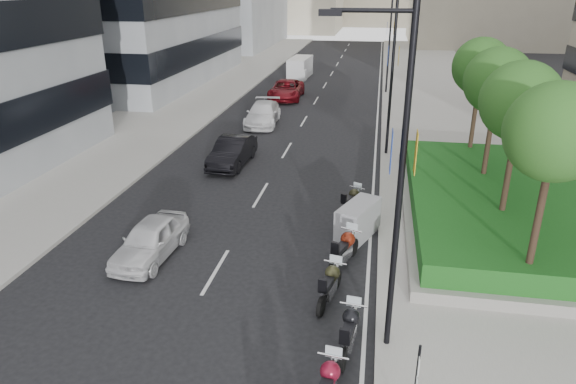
% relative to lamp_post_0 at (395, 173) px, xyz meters
% --- Properties ---
extents(ground, '(160.00, 160.00, 0.00)m').
position_rel_lamp_post_0_xyz_m(ground, '(-4.14, -1.00, -5.07)').
color(ground, black).
rests_on(ground, ground).
extents(sidewalk_right, '(10.00, 100.00, 0.15)m').
position_rel_lamp_post_0_xyz_m(sidewalk_right, '(4.86, 29.00, -4.99)').
color(sidewalk_right, '#9E9B93').
rests_on(sidewalk_right, ground).
extents(sidewalk_left, '(8.00, 100.00, 0.15)m').
position_rel_lamp_post_0_xyz_m(sidewalk_left, '(-16.14, 29.00, -4.99)').
color(sidewalk_left, '#9E9B93').
rests_on(sidewalk_left, ground).
extents(lane_edge, '(0.12, 100.00, 0.01)m').
position_rel_lamp_post_0_xyz_m(lane_edge, '(-0.44, 29.00, -5.06)').
color(lane_edge, silver).
rests_on(lane_edge, ground).
extents(lane_centre, '(0.12, 100.00, 0.01)m').
position_rel_lamp_post_0_xyz_m(lane_centre, '(-5.64, 29.00, -5.06)').
color(lane_centre, silver).
rests_on(lane_centre, ground).
extents(planter, '(10.00, 14.00, 0.40)m').
position_rel_lamp_post_0_xyz_m(planter, '(5.86, 9.00, -4.72)').
color(planter, gray).
rests_on(planter, sidewalk_right).
extents(hedge, '(9.40, 13.40, 0.80)m').
position_rel_lamp_post_0_xyz_m(hedge, '(5.86, 9.00, -4.12)').
color(hedge, '#174C15').
rests_on(hedge, planter).
extents(tree_0, '(2.80, 2.80, 6.30)m').
position_rel_lamp_post_0_xyz_m(tree_0, '(4.36, 3.00, 0.36)').
color(tree_0, '#332319').
rests_on(tree_0, planter).
extents(tree_1, '(2.80, 2.80, 6.30)m').
position_rel_lamp_post_0_xyz_m(tree_1, '(4.36, 7.00, 0.36)').
color(tree_1, '#332319').
rests_on(tree_1, planter).
extents(tree_2, '(2.80, 2.80, 6.30)m').
position_rel_lamp_post_0_xyz_m(tree_2, '(4.36, 11.00, 0.36)').
color(tree_2, '#332319').
rests_on(tree_2, planter).
extents(tree_3, '(2.80, 2.80, 6.30)m').
position_rel_lamp_post_0_xyz_m(tree_3, '(4.36, 15.00, 0.36)').
color(tree_3, '#332319').
rests_on(tree_3, planter).
extents(lamp_post_0, '(2.34, 0.45, 9.00)m').
position_rel_lamp_post_0_xyz_m(lamp_post_0, '(0.00, 0.00, 0.00)').
color(lamp_post_0, black).
rests_on(lamp_post_0, ground).
extents(lamp_post_1, '(2.34, 0.45, 9.00)m').
position_rel_lamp_post_0_xyz_m(lamp_post_1, '(0.00, 17.00, 0.00)').
color(lamp_post_1, black).
rests_on(lamp_post_1, ground).
extents(lamp_post_2, '(2.34, 0.45, 9.00)m').
position_rel_lamp_post_0_xyz_m(lamp_post_2, '(0.00, 35.00, 0.00)').
color(lamp_post_2, black).
rests_on(lamp_post_2, ground).
extents(motorcycle_2, '(0.75, 2.25, 1.12)m').
position_rel_lamp_post_0_xyz_m(motorcycle_2, '(-0.86, -0.28, -4.47)').
color(motorcycle_2, black).
rests_on(motorcycle_2, ground).
extents(motorcycle_3, '(0.78, 2.21, 1.11)m').
position_rel_lamp_post_0_xyz_m(motorcycle_3, '(-1.60, 1.94, -4.47)').
color(motorcycle_3, black).
rests_on(motorcycle_3, ground).
extents(motorcycle_4, '(1.04, 2.30, 1.19)m').
position_rel_lamp_post_0_xyz_m(motorcycle_4, '(-1.31, 4.17, -4.43)').
color(motorcycle_4, black).
rests_on(motorcycle_4, ground).
extents(motorcycle_5, '(1.74, 2.50, 1.40)m').
position_rel_lamp_post_0_xyz_m(motorcycle_5, '(-0.96, 6.44, -4.36)').
color(motorcycle_5, black).
rests_on(motorcycle_5, ground).
extents(motorcycle_6, '(1.03, 1.96, 1.04)m').
position_rel_lamp_post_0_xyz_m(motorcycle_6, '(-1.34, 8.66, -4.51)').
color(motorcycle_6, black).
rests_on(motorcycle_6, ground).
extents(car_a, '(1.85, 4.10, 1.37)m').
position_rel_lamp_post_0_xyz_m(car_a, '(-8.24, 3.60, -4.38)').
color(car_a, silver).
rests_on(car_a, ground).
extents(car_b, '(1.76, 4.60, 1.50)m').
position_rel_lamp_post_0_xyz_m(car_b, '(-8.09, 13.88, -4.32)').
color(car_b, black).
rests_on(car_b, ground).
extents(car_c, '(2.42, 5.27, 1.50)m').
position_rel_lamp_post_0_xyz_m(car_c, '(-8.35, 22.63, -4.32)').
color(car_c, white).
rests_on(car_c, ground).
extents(car_d, '(2.73, 5.67, 1.56)m').
position_rel_lamp_post_0_xyz_m(car_d, '(-8.24, 31.27, -4.29)').
color(car_d, maroon).
rests_on(car_d, ground).
extents(delivery_van, '(2.11, 4.90, 2.01)m').
position_rel_lamp_post_0_xyz_m(delivery_van, '(-8.73, 41.99, -4.13)').
color(delivery_van, white).
rests_on(delivery_van, ground).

